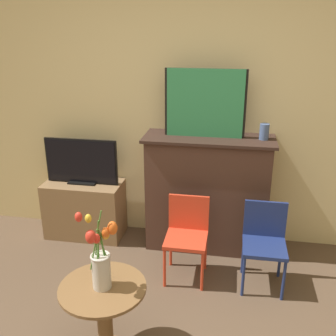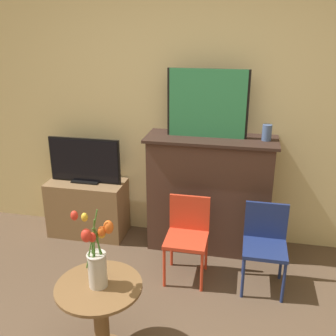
# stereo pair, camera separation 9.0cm
# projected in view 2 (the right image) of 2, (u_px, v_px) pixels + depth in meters

# --- Properties ---
(wall_back) EXTENTS (8.00, 0.06, 2.70)m
(wall_back) POSITION_uv_depth(u_px,v_px,m) (193.00, 100.00, 3.56)
(wall_back) COLOR beige
(wall_back) RESTS_ON ground
(fireplace_mantel) EXTENTS (1.15, 0.43, 1.07)m
(fireplace_mantel) POSITION_uv_depth(u_px,v_px,m) (209.00, 192.00, 3.59)
(fireplace_mantel) COLOR #4C3328
(fireplace_mantel) RESTS_ON ground
(painting) EXTENTS (0.69, 0.03, 0.58)m
(painting) POSITION_uv_depth(u_px,v_px,m) (207.00, 104.00, 3.32)
(painting) COLOR black
(painting) RESTS_ON fireplace_mantel
(mantel_candle) EXTENTS (0.08, 0.08, 0.14)m
(mantel_candle) POSITION_uv_depth(u_px,v_px,m) (267.00, 133.00, 3.30)
(mantel_candle) COLOR #4C6699
(mantel_candle) RESTS_ON fireplace_mantel
(tv_stand) EXTENTS (0.75, 0.38, 0.56)m
(tv_stand) POSITION_uv_depth(u_px,v_px,m) (88.00, 208.00, 3.91)
(tv_stand) COLOR olive
(tv_stand) RESTS_ON ground
(tv_monitor) EXTENTS (0.70, 0.12, 0.44)m
(tv_monitor) POSITION_uv_depth(u_px,v_px,m) (85.00, 161.00, 3.74)
(tv_monitor) COLOR black
(tv_monitor) RESTS_ON tv_stand
(chair_red) EXTENTS (0.34, 0.34, 0.68)m
(chair_red) POSITION_uv_depth(u_px,v_px,m) (187.00, 232.00, 3.22)
(chair_red) COLOR red
(chair_red) RESTS_ON ground
(chair_blue) EXTENTS (0.34, 0.34, 0.68)m
(chair_blue) POSITION_uv_depth(u_px,v_px,m) (265.00, 240.00, 3.09)
(chair_blue) COLOR navy
(chair_blue) RESTS_ON ground
(side_table) EXTENTS (0.53, 0.53, 0.53)m
(side_table) POSITION_uv_depth(u_px,v_px,m) (100.00, 310.00, 2.43)
(side_table) COLOR brown
(side_table) RESTS_ON ground
(vase_tulips) EXTENTS (0.20, 0.17, 0.53)m
(vase_tulips) POSITION_uv_depth(u_px,v_px,m) (97.00, 258.00, 2.30)
(vase_tulips) COLOR beige
(vase_tulips) RESTS_ON side_table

